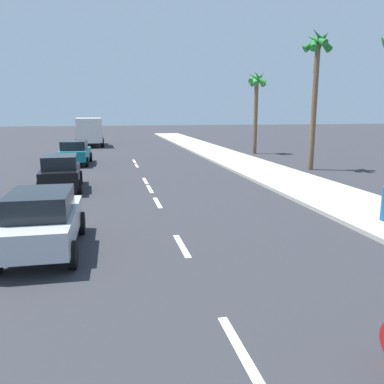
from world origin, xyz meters
The scene contains 15 objects.
ground_plane centered at (0.00, 20.00, 0.00)m, with size 160.00×160.00×0.00m, color #2D2D33.
sidewalk_strip centered at (7.06, 22.00, 0.07)m, with size 3.60×80.00×0.14m, color #B2ADA3.
lane_stripe_2 centered at (0.00, 6.85, 0.00)m, with size 0.16×1.80×0.01m, color white.
lane_stripe_3 centered at (0.00, 11.51, 0.00)m, with size 0.16×1.80×0.01m, color white.
lane_stripe_4 centered at (0.00, 16.57, 0.00)m, with size 0.16×1.80×0.01m, color white.
lane_stripe_5 centered at (0.00, 19.36, 0.00)m, with size 0.16×1.80×0.01m, color white.
lane_stripe_6 centered at (0.00, 21.51, 0.00)m, with size 0.16×1.80×0.01m, color white.
lane_stripe_7 centered at (0.00, 27.38, 0.00)m, with size 0.16×1.80×0.01m, color white.
lane_stripe_8 centered at (0.00, 29.68, 0.00)m, with size 0.16×1.80×0.01m, color white.
parked_car_silver centered at (-3.45, 11.80, 0.83)m, with size 1.83×3.85×1.57m.
parked_car_black centered at (-3.89, 20.04, 0.83)m, with size 1.92×3.88×1.57m.
parked_car_teal centered at (-3.92, 28.77, 0.84)m, with size 2.06×4.20×1.57m.
delivery_truck centered at (-3.54, 43.03, 1.50)m, with size 2.85×6.32×2.80m.
palm_tree_far centered at (10.14, 23.38, 6.22)m, with size 1.64×1.75×8.17m.
palm_tree_distant centered at (10.16, 32.75, 5.21)m, with size 1.79×1.60×6.75m.
Camera 1 is at (-1.80, 1.84, 3.47)m, focal length 36.80 mm.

